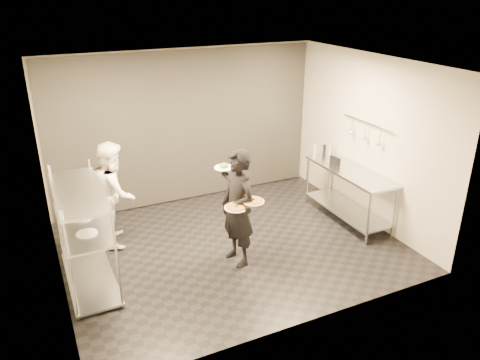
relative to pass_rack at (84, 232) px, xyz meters
name	(u,v)px	position (x,y,z in m)	size (l,w,h in m)	color
room_shell	(202,140)	(2.15, 1.18, 0.63)	(5.00, 4.00, 2.80)	black
pass_rack	(84,232)	(0.00, 0.00, 0.00)	(0.60, 1.60, 1.50)	#AEB1B5
prep_counter	(349,186)	(4.33, 0.00, -0.14)	(0.60, 1.80, 0.92)	#AEB1B5
utensil_rail	(366,132)	(4.58, 0.00, 0.78)	(0.07, 1.20, 0.31)	#AEB1B5
waiter	(238,208)	(2.05, -0.42, 0.10)	(0.63, 0.42, 1.74)	black
chef	(114,193)	(0.60, 0.98, 0.05)	(0.80, 0.62, 1.64)	white
pizza_plate_near	(236,207)	(1.92, -0.64, 0.25)	(0.32, 0.32, 0.05)	white
pizza_plate_far	(253,201)	(2.17, -0.65, 0.30)	(0.31, 0.31, 0.05)	white
salad_plate	(224,166)	(1.99, -0.09, 0.63)	(0.28, 0.28, 0.07)	white
pos_monitor	(335,161)	(4.21, 0.27, 0.23)	(0.04, 0.22, 0.16)	black
bottle_green	(315,151)	(4.15, 0.80, 0.27)	(0.06, 0.06, 0.23)	gray
bottle_clear	(330,150)	(4.45, 0.77, 0.24)	(0.05, 0.05, 0.18)	gray
bottle_dark	(324,150)	(4.36, 0.80, 0.25)	(0.06, 0.06, 0.19)	black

